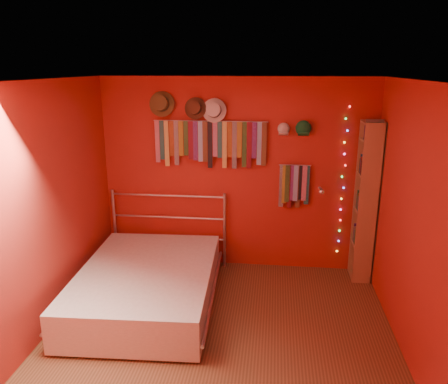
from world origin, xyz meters
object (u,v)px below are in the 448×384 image
at_px(reading_lamp, 321,191).
at_px(bed, 147,285).
at_px(bookshelf, 369,202).
at_px(tie_rack, 210,141).

height_order(reading_lamp, bed, reading_lamp).
height_order(reading_lamp, bookshelf, bookshelf).
xyz_separation_m(reading_lamp, bookshelf, (0.59, 0.00, -0.12)).
bearing_deg(bookshelf, reading_lamp, -179.57).
xyz_separation_m(tie_rack, reading_lamp, (1.40, -0.16, -0.57)).
height_order(bookshelf, bed, bookshelf).
bearing_deg(reading_lamp, tie_rack, 173.50).
bearing_deg(tie_rack, bed, -117.32).
xyz_separation_m(bookshelf, bed, (-2.56, -0.95, -0.78)).
relative_size(tie_rack, reading_lamp, 5.02).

